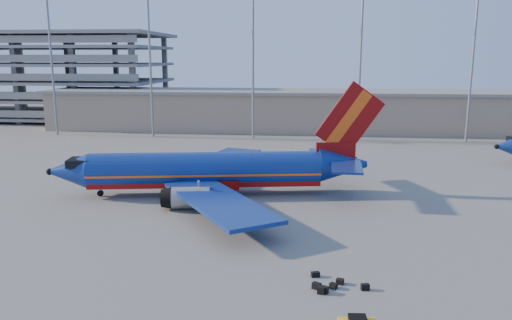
# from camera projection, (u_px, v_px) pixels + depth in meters

# --- Properties ---
(ground) EXTENTS (220.00, 220.00, 0.00)m
(ground) POSITION_uv_depth(u_px,v_px,m) (252.00, 209.00, 51.90)
(ground) COLOR slate
(ground) RESTS_ON ground
(terminal_building) EXTENTS (122.00, 16.00, 8.50)m
(terminal_building) POSITION_uv_depth(u_px,v_px,m) (329.00, 110.00, 106.49)
(terminal_building) COLOR gray
(terminal_building) RESTS_ON ground
(parking_garage) EXTENTS (62.00, 32.00, 21.40)m
(parking_garage) POSITION_uv_depth(u_px,v_px,m) (44.00, 72.00, 127.93)
(parking_garage) COLOR slate
(parking_garage) RESTS_ON ground
(light_mast_row) EXTENTS (101.60, 1.60, 28.65)m
(light_mast_row) POSITION_uv_depth(u_px,v_px,m) (306.00, 46.00, 92.63)
(light_mast_row) COLOR gray
(light_mast_row) RESTS_ON ground
(aircraft_main) EXTENTS (37.86, 36.13, 12.89)m
(aircraft_main) POSITION_uv_depth(u_px,v_px,m) (213.00, 171.00, 56.86)
(aircraft_main) COLOR navy
(aircraft_main) RESTS_ON ground
(luggage_pile) EXTENTS (3.99, 3.10, 0.49)m
(luggage_pile) POSITION_uv_depth(u_px,v_px,m) (330.00, 285.00, 34.11)
(luggage_pile) COLOR black
(luggage_pile) RESTS_ON ground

